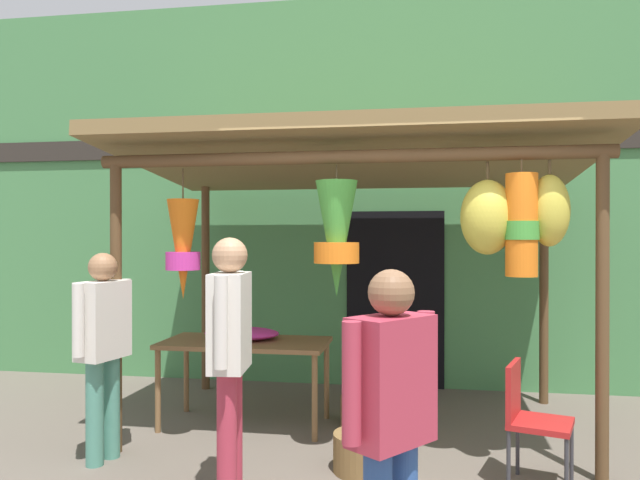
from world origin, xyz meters
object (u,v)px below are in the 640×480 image
(wicker_basket_spare, at_px, (366,412))
(customer_foreground, at_px, (103,339))
(folding_chair, at_px, (529,413))
(passerby_at_right, at_px, (230,344))
(vendor_in_orange, at_px, (391,412))
(display_table, at_px, (245,349))
(wicker_basket_by_table, at_px, (366,452))
(flower_heap_on_table, at_px, (243,333))

(wicker_basket_spare, distance_m, customer_foreground, 2.36)
(customer_foreground, bearing_deg, folding_chair, 1.01)
(wicker_basket_spare, height_order, passerby_at_right, passerby_at_right)
(wicker_basket_spare, bearing_deg, customer_foreground, -148.91)
(passerby_at_right, bearing_deg, vendor_in_orange, -43.44)
(display_table, bearing_deg, folding_chair, -23.06)
(wicker_basket_by_table, distance_m, wicker_basket_spare, 1.02)
(display_table, distance_m, wicker_basket_spare, 1.22)
(wicker_basket_spare, relative_size, customer_foreground, 0.29)
(flower_heap_on_table, height_order, wicker_basket_by_table, flower_heap_on_table)
(folding_chair, relative_size, wicker_basket_by_table, 1.76)
(display_table, height_order, flower_heap_on_table, flower_heap_on_table)
(display_table, relative_size, vendor_in_orange, 0.95)
(wicker_basket_by_table, bearing_deg, vendor_in_orange, -80.97)
(passerby_at_right, bearing_deg, flower_heap_on_table, 103.70)
(wicker_basket_by_table, xyz_separation_m, passerby_at_right, (-0.83, -0.61, 0.87))
(customer_foreground, bearing_deg, passerby_at_right, -22.36)
(vendor_in_orange, bearing_deg, wicker_basket_spare, 97.57)
(wicker_basket_spare, xyz_separation_m, vendor_in_orange, (0.35, -2.66, 0.78))
(display_table, distance_m, flower_heap_on_table, 0.15)
(wicker_basket_spare, relative_size, vendor_in_orange, 0.29)
(wicker_basket_by_table, relative_size, customer_foreground, 0.30)
(folding_chair, distance_m, vendor_in_orange, 1.84)
(display_table, xyz_separation_m, vendor_in_orange, (1.44, -2.55, 0.22))
(flower_heap_on_table, bearing_deg, display_table, -58.40)
(display_table, bearing_deg, vendor_in_orange, -60.57)
(customer_foreground, bearing_deg, wicker_basket_spare, 31.09)
(folding_chair, xyz_separation_m, wicker_basket_spare, (-1.22, 1.09, -0.36))
(folding_chair, xyz_separation_m, vendor_in_orange, (-0.86, -1.57, 0.41))
(wicker_basket_by_table, height_order, vendor_in_orange, vendor_in_orange)
(display_table, xyz_separation_m, folding_chair, (2.30, -0.98, -0.19))
(flower_heap_on_table, bearing_deg, wicker_basket_by_table, -38.57)
(wicker_basket_by_table, relative_size, passerby_at_right, 0.28)
(vendor_in_orange, bearing_deg, display_table, 119.43)
(wicker_basket_by_table, relative_size, vendor_in_orange, 0.31)
(display_table, distance_m, customer_foreground, 1.34)
(wicker_basket_spare, distance_m, vendor_in_orange, 2.79)
(wicker_basket_spare, xyz_separation_m, passerby_at_right, (-0.74, -1.62, 0.87))
(flower_heap_on_table, height_order, vendor_in_orange, vendor_in_orange)
(display_table, xyz_separation_m, passerby_at_right, (0.34, -1.51, 0.32))
(display_table, bearing_deg, flower_heap_on_table, 121.60)
(display_table, relative_size, flower_heap_on_table, 2.15)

